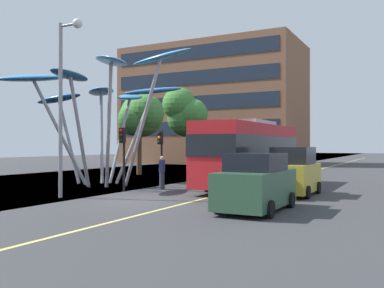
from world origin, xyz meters
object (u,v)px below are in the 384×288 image
(traffic_light_kerb_far, at_px, (161,146))
(pedestrian, at_px, (162,172))
(traffic_light_kerb_near, at_px, (123,145))
(street_lamp, at_px, (65,87))
(car_parked_near, at_px, (256,183))
(red_bus, at_px, (251,151))
(car_parked_mid, at_px, (293,173))
(leaf_sculpture, at_px, (100,89))

(traffic_light_kerb_far, xyz_separation_m, pedestrian, (1.18, -1.75, -1.46))
(traffic_light_kerb_near, xyz_separation_m, street_lamp, (-0.80, -3.34, 2.70))
(traffic_light_kerb_near, height_order, traffic_light_kerb_far, traffic_light_kerb_near)
(car_parked_near, bearing_deg, traffic_light_kerb_far, 141.43)
(car_parked_near, xyz_separation_m, pedestrian, (-7.17, 4.91, -0.09))
(traffic_light_kerb_far, height_order, street_lamp, street_lamp)
(red_bus, distance_m, traffic_light_kerb_far, 5.42)
(street_lamp, bearing_deg, red_bus, 54.87)
(pedestrian, bearing_deg, car_parked_mid, 4.90)
(car_parked_mid, bearing_deg, traffic_light_kerb_far, 172.22)
(car_parked_mid, relative_size, street_lamp, 0.47)
(leaf_sculpture, relative_size, car_parked_near, 2.61)
(red_bus, xyz_separation_m, leaf_sculpture, (-8.91, -2.55, 3.78))
(red_bus, relative_size, leaf_sculpture, 0.98)
(car_parked_near, relative_size, pedestrian, 2.38)
(traffic_light_kerb_far, bearing_deg, street_lamp, -95.84)
(car_parked_mid, bearing_deg, leaf_sculpture, -179.64)
(leaf_sculpture, xyz_separation_m, car_parked_mid, (11.98, 0.07, -4.79))
(leaf_sculpture, bearing_deg, red_bus, 15.95)
(leaf_sculpture, relative_size, pedestrian, 6.21)
(car_parked_near, xyz_separation_m, car_parked_mid, (-0.04, 5.52, 0.07))
(traffic_light_kerb_near, height_order, car_parked_mid, traffic_light_kerb_near)
(red_bus, distance_m, traffic_light_kerb_near, 7.32)
(red_bus, bearing_deg, traffic_light_kerb_far, -165.72)
(traffic_light_kerb_near, height_order, street_lamp, street_lamp)
(red_bus, xyz_separation_m, pedestrian, (-4.07, -3.08, -1.17))
(traffic_light_kerb_near, relative_size, pedestrian, 1.83)
(red_bus, height_order, street_lamp, street_lamp)
(traffic_light_kerb_far, bearing_deg, leaf_sculpture, -161.70)
(street_lamp, relative_size, pedestrian, 4.48)
(car_parked_near, distance_m, street_lamp, 9.98)
(traffic_light_kerb_near, distance_m, traffic_light_kerb_far, 3.82)
(car_parked_mid, bearing_deg, pedestrian, -175.10)
(traffic_light_kerb_near, xyz_separation_m, car_parked_near, (8.29, -2.84, -1.42))
(traffic_light_kerb_near, bearing_deg, car_parked_near, -18.90)
(red_bus, relative_size, pedestrian, 6.07)
(street_lamp, distance_m, pedestrian, 7.12)
(traffic_light_kerb_near, distance_m, car_parked_near, 8.87)
(car_parked_near, xyz_separation_m, street_lamp, (-9.08, -0.50, 4.12))
(car_parked_near, bearing_deg, street_lamp, -176.84)
(car_parked_near, distance_m, pedestrian, 8.69)
(street_lamp, height_order, pedestrian, street_lamp)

